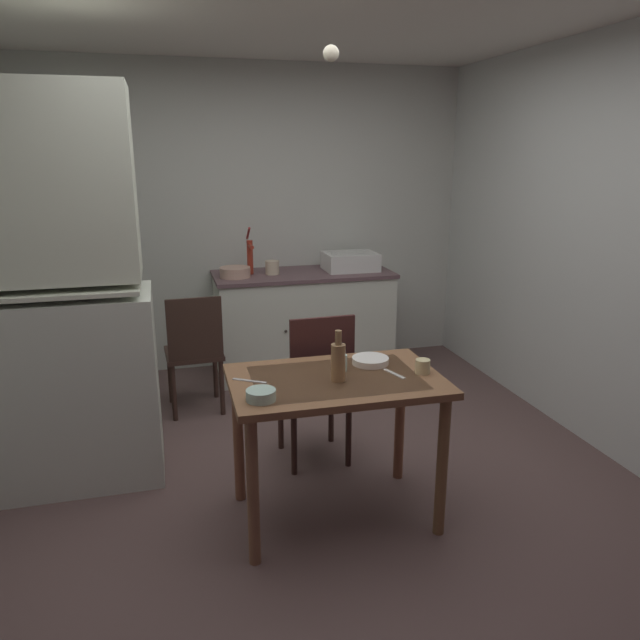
{
  "coord_description": "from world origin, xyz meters",
  "views": [
    {
      "loc": [
        -0.76,
        -2.98,
        1.85
      ],
      "look_at": [
        0.09,
        0.21,
        0.93
      ],
      "focal_mm": 33.7,
      "sensor_mm": 36.0,
      "label": 1
    }
  ],
  "objects_px": {
    "serving_bowl_wide": "(261,395)",
    "teacup_cream": "(341,363)",
    "hutch_cabinet": "(55,308)",
    "sink_basin": "(350,261)",
    "chair_far_side": "(317,386)",
    "mixing_bowl_counter": "(235,272)",
    "glass_bottle": "(338,361)",
    "dining_table": "(336,400)",
    "chair_by_counter": "(195,351)",
    "hand_pump": "(250,254)"
  },
  "relations": [
    {
      "from": "chair_far_side",
      "to": "teacup_cream",
      "type": "relative_size",
      "value": 11.43
    },
    {
      "from": "teacup_cream",
      "to": "glass_bottle",
      "type": "xyz_separation_m",
      "value": [
        -0.05,
        -0.13,
        0.06
      ]
    },
    {
      "from": "hutch_cabinet",
      "to": "sink_basin",
      "type": "bearing_deg",
      "value": 33.02
    },
    {
      "from": "sink_basin",
      "to": "serving_bowl_wide",
      "type": "height_order",
      "value": "sink_basin"
    },
    {
      "from": "chair_by_counter",
      "to": "glass_bottle",
      "type": "distance_m",
      "value": 1.72
    },
    {
      "from": "sink_basin",
      "to": "chair_by_counter",
      "type": "bearing_deg",
      "value": -154.63
    },
    {
      "from": "dining_table",
      "to": "chair_by_counter",
      "type": "relative_size",
      "value": 1.19
    },
    {
      "from": "hutch_cabinet",
      "to": "mixing_bowl_counter",
      "type": "relative_size",
      "value": 8.9
    },
    {
      "from": "dining_table",
      "to": "chair_by_counter",
      "type": "height_order",
      "value": "chair_by_counter"
    },
    {
      "from": "chair_by_counter",
      "to": "glass_bottle",
      "type": "xyz_separation_m",
      "value": [
        0.61,
        -1.56,
        0.4
      ]
    },
    {
      "from": "sink_basin",
      "to": "hand_pump",
      "type": "xyz_separation_m",
      "value": [
        -0.85,
        0.05,
        0.09
      ]
    },
    {
      "from": "hutch_cabinet",
      "to": "serving_bowl_wide",
      "type": "height_order",
      "value": "hutch_cabinet"
    },
    {
      "from": "teacup_cream",
      "to": "glass_bottle",
      "type": "distance_m",
      "value": 0.15
    },
    {
      "from": "mixing_bowl_counter",
      "to": "sink_basin",
      "type": "bearing_deg",
      "value": 2.88
    },
    {
      "from": "chair_far_side",
      "to": "glass_bottle",
      "type": "relative_size",
      "value": 3.76
    },
    {
      "from": "hand_pump",
      "to": "glass_bottle",
      "type": "relative_size",
      "value": 1.53
    },
    {
      "from": "dining_table",
      "to": "serving_bowl_wide",
      "type": "distance_m",
      "value": 0.47
    },
    {
      "from": "chair_far_side",
      "to": "chair_by_counter",
      "type": "xyz_separation_m",
      "value": [
        -0.66,
        0.95,
        -0.03
      ]
    },
    {
      "from": "sink_basin",
      "to": "glass_bottle",
      "type": "bearing_deg",
      "value": -109.1
    },
    {
      "from": "mixing_bowl_counter",
      "to": "hutch_cabinet",
      "type": "bearing_deg",
      "value": -130.56
    },
    {
      "from": "mixing_bowl_counter",
      "to": "serving_bowl_wide",
      "type": "xyz_separation_m",
      "value": [
        -0.18,
        -2.3,
        -0.11
      ]
    },
    {
      "from": "hand_pump",
      "to": "glass_bottle",
      "type": "distance_m",
      "value": 2.26
    },
    {
      "from": "chair_far_side",
      "to": "mixing_bowl_counter",
      "type": "bearing_deg",
      "value": 100.16
    },
    {
      "from": "hand_pump",
      "to": "serving_bowl_wide",
      "type": "height_order",
      "value": "hand_pump"
    },
    {
      "from": "hand_pump",
      "to": "chair_by_counter",
      "type": "bearing_deg",
      "value": -126.84
    },
    {
      "from": "chair_far_side",
      "to": "chair_by_counter",
      "type": "distance_m",
      "value": 1.16
    },
    {
      "from": "mixing_bowl_counter",
      "to": "dining_table",
      "type": "bearing_deg",
      "value": -83.86
    },
    {
      "from": "chair_far_side",
      "to": "serving_bowl_wide",
      "type": "bearing_deg",
      "value": -121.26
    },
    {
      "from": "sink_basin",
      "to": "teacup_cream",
      "type": "relative_size",
      "value": 5.24
    },
    {
      "from": "hutch_cabinet",
      "to": "hand_pump",
      "type": "relative_size",
      "value": 5.63
    },
    {
      "from": "hand_pump",
      "to": "teacup_cream",
      "type": "distance_m",
      "value": 2.14
    },
    {
      "from": "mixing_bowl_counter",
      "to": "teacup_cream",
      "type": "relative_size",
      "value": 2.94
    },
    {
      "from": "hutch_cabinet",
      "to": "chair_far_side",
      "type": "xyz_separation_m",
      "value": [
        1.43,
        -0.21,
        -0.52
      ]
    },
    {
      "from": "mixing_bowl_counter",
      "to": "glass_bottle",
      "type": "relative_size",
      "value": 0.97
    },
    {
      "from": "chair_far_side",
      "to": "serving_bowl_wide",
      "type": "height_order",
      "value": "chair_far_side"
    },
    {
      "from": "hutch_cabinet",
      "to": "dining_table",
      "type": "relative_size",
      "value": 2.08
    },
    {
      "from": "serving_bowl_wide",
      "to": "teacup_cream",
      "type": "distance_m",
      "value": 0.53
    },
    {
      "from": "glass_bottle",
      "to": "chair_by_counter",
      "type": "bearing_deg",
      "value": 111.41
    },
    {
      "from": "chair_by_counter",
      "to": "teacup_cream",
      "type": "xyz_separation_m",
      "value": [
        0.66,
        -1.43,
        0.34
      ]
    },
    {
      "from": "hutch_cabinet",
      "to": "dining_table",
      "type": "xyz_separation_m",
      "value": [
        1.38,
        -0.78,
        -0.37
      ]
    },
    {
      "from": "sink_basin",
      "to": "chair_by_counter",
      "type": "relative_size",
      "value": 0.49
    },
    {
      "from": "dining_table",
      "to": "chair_far_side",
      "type": "bearing_deg",
      "value": 84.9
    },
    {
      "from": "sink_basin",
      "to": "dining_table",
      "type": "bearing_deg",
      "value": -109.43
    },
    {
      "from": "serving_bowl_wide",
      "to": "dining_table",
      "type": "bearing_deg",
      "value": 24.35
    },
    {
      "from": "chair_by_counter",
      "to": "serving_bowl_wide",
      "type": "bearing_deg",
      "value": -83.04
    },
    {
      "from": "mixing_bowl_counter",
      "to": "teacup_cream",
      "type": "height_order",
      "value": "mixing_bowl_counter"
    },
    {
      "from": "serving_bowl_wide",
      "to": "glass_bottle",
      "type": "height_order",
      "value": "glass_bottle"
    },
    {
      "from": "mixing_bowl_counter",
      "to": "dining_table",
      "type": "height_order",
      "value": "mixing_bowl_counter"
    },
    {
      "from": "mixing_bowl_counter",
      "to": "teacup_cream",
      "type": "bearing_deg",
      "value": -82.15
    },
    {
      "from": "serving_bowl_wide",
      "to": "glass_bottle",
      "type": "xyz_separation_m",
      "value": [
        0.4,
        0.14,
        0.08
      ]
    }
  ]
}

